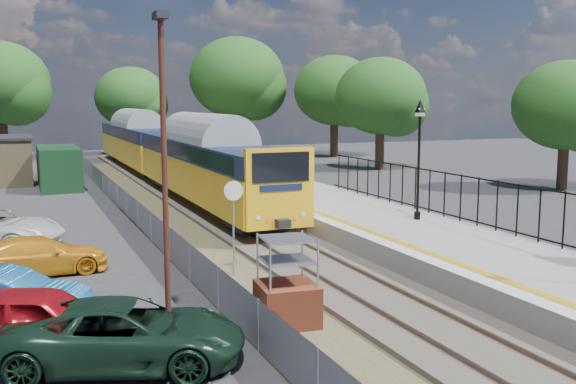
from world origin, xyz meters
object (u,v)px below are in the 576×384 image
victorian_lamp_north (420,131)px  car_blue (5,297)px  car_green (125,334)px  car_red (40,320)px  train (163,149)px  brick_plinth (287,283)px  carpark_lamp (164,165)px  speed_sign (234,211)px  car_yellow (39,256)px

victorian_lamp_north → car_blue: (-14.59, -3.89, -3.62)m
car_green → car_red: bearing=68.4°
train → brick_plinth: size_ratio=18.40×
carpark_lamp → car_blue: carpark_lamp is taller
speed_sign → car_blue: size_ratio=0.74×
brick_plinth → carpark_lamp: size_ratio=0.31×
victorian_lamp_north → car_blue: victorian_lamp_north is taller
victorian_lamp_north → carpark_lamp: carpark_lamp is taller
car_blue → car_yellow: 4.64m
car_blue → brick_plinth: bearing=-90.1°
brick_plinth → speed_sign: size_ratio=0.73×
victorian_lamp_north → speed_sign: victorian_lamp_north is taller
train → speed_sign: size_ratio=13.52×
brick_plinth → car_blue: (-6.31, 2.82, -0.39)m
train → car_green: bearing=-103.5°
brick_plinth → carpark_lamp: carpark_lamp is taller
victorian_lamp_north → car_red: victorian_lamp_north is taller
car_green → car_red: 2.13m
train → car_blue: 27.05m
brick_plinth → speed_sign: 4.80m
victorian_lamp_north → car_green: size_ratio=0.93×
brick_plinth → car_red: (-5.58, 0.52, -0.33)m
victorian_lamp_north → car_yellow: (-13.66, 0.66, -3.69)m
brick_plinth → car_yellow: size_ratio=0.53×
train → brick_plinth: train is taller
carpark_lamp → car_yellow: 8.97m
victorian_lamp_north → train: (-5.30, 21.46, -1.96)m
victorian_lamp_north → brick_plinth: 11.14m
victorian_lamp_north → car_blue: bearing=-165.1°
car_blue → car_yellow: (0.94, 4.55, -0.07)m
car_red → victorian_lamp_north: bearing=-43.2°
speed_sign → carpark_lamp: (-3.20, -5.23, 2.02)m
carpark_lamp → car_red: (-2.57, 1.07, -3.37)m
car_green → car_yellow: (-1.39, 8.26, -0.08)m
car_green → car_red: car_red is taller
victorian_lamp_north → car_blue: size_ratio=1.12×
car_blue → car_green: bearing=-124.0°
train → brick_plinth: bearing=-96.0°
brick_plinth → car_yellow: (-5.38, 7.36, -0.46)m
carpark_lamp → car_yellow: carpark_lamp is taller
train → carpark_lamp: carpark_lamp is taller
carpark_lamp → car_red: bearing=157.4°
victorian_lamp_north → brick_plinth: size_ratio=2.07×
speed_sign → car_green: 7.11m
victorian_lamp_north → carpark_lamp: bearing=-147.3°
brick_plinth → car_yellow: bearing=126.1°
carpark_lamp → car_blue: (-3.30, 3.36, -3.43)m
car_green → car_blue: bearing=52.1°
victorian_lamp_north → car_red: (-13.86, -6.18, -3.57)m
victorian_lamp_north → speed_sign: 8.63m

